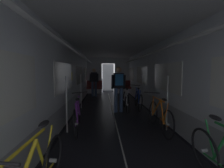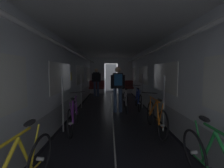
{
  "view_description": "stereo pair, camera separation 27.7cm",
  "coord_description": "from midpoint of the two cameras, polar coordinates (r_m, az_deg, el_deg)",
  "views": [
    {
      "loc": [
        -0.37,
        -1.81,
        1.52
      ],
      "look_at": [
        0.0,
        4.66,
        1.0
      ],
      "focal_mm": 25.41,
      "sensor_mm": 36.0,
      "label": 1
    },
    {
      "loc": [
        -0.1,
        -1.82,
        1.52
      ],
      "look_at": [
        0.0,
        4.66,
        1.0
      ],
      "focal_mm": 25.41,
      "sensor_mm": 36.0,
      "label": 2
    }
  ],
  "objects": [
    {
      "name": "person_cyclist_aisle",
      "position": [
        5.83,
        3.48,
        -0.4
      ],
      "size": [
        0.53,
        0.38,
        1.69
      ],
      "color": "#384C75",
      "rests_on": "ground"
    },
    {
      "name": "bicycle_orange",
      "position": [
        4.25,
        17.3,
        -11.16
      ],
      "size": [
        0.44,
        1.69,
        0.95
      ],
      "color": "black",
      "rests_on": "ground"
    },
    {
      "name": "person_standing_near_bench",
      "position": [
        9.55,
        -4.84,
        1.31
      ],
      "size": [
        0.53,
        0.23,
        1.69
      ],
      "color": "#384C75",
      "rests_on": "ground"
    },
    {
      "name": "bicycle_blue",
      "position": [
        6.49,
        10.6,
        -5.58
      ],
      "size": [
        0.44,
        1.69,
        0.95
      ],
      "color": "black",
      "rests_on": "ground"
    },
    {
      "name": "bench_seat_far_right",
      "position": [
        10.0,
        5.66,
        -0.89
      ],
      "size": [
        0.98,
        0.51,
        0.95
      ],
      "color": "gray",
      "rests_on": "ground"
    },
    {
      "name": "train_car_shell",
      "position": [
        5.42,
        1.64,
        6.46
      ],
      "size": [
        3.14,
        12.34,
        2.57
      ],
      "color": "black",
      "rests_on": "ground"
    },
    {
      "name": "bicycle_white_in_aisle",
      "position": [
        6.21,
        6.13,
        -5.99
      ],
      "size": [
        0.44,
        1.69,
        0.94
      ],
      "color": "black",
      "rests_on": "ground"
    },
    {
      "name": "bench_seat_far_left",
      "position": [
        9.96,
        -4.69,
        -0.9
      ],
      "size": [
        0.98,
        0.51,
        0.95
      ],
      "color": "gray",
      "rests_on": "ground"
    },
    {
      "name": "bicycle_purple",
      "position": [
        4.26,
        -11.84,
        -10.99
      ],
      "size": [
        0.44,
        1.69,
        0.95
      ],
      "color": "black",
      "rests_on": "ground"
    }
  ]
}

